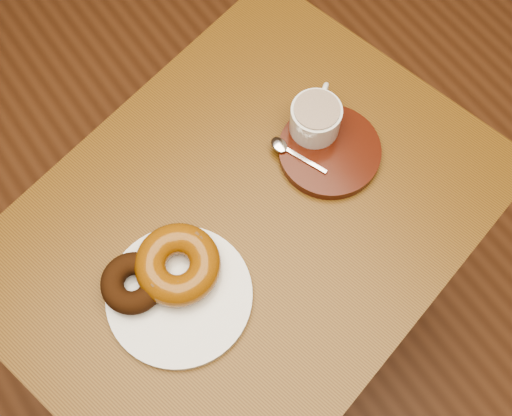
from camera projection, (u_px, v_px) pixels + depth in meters
ground at (230, 363)px, 1.60m from camera, size 6.00×6.00×0.00m
cafe_table at (246, 245)px, 1.08m from camera, size 0.88×0.73×0.72m
donut_plate at (179, 296)px, 0.92m from camera, size 0.27×0.27×0.01m
donut_cinnamon at (133, 283)px, 0.91m from camera, size 0.10×0.10×0.03m
donut_caramel at (178, 265)px, 0.91m from camera, size 0.16×0.16×0.05m
saucer at (329, 151)px, 1.01m from camera, size 0.22×0.22×0.02m
coffee_cup at (316, 118)px, 0.99m from camera, size 0.10×0.08×0.06m
teaspoon at (284, 148)px, 1.00m from camera, size 0.04×0.10×0.01m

